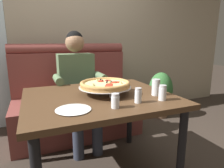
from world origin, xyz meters
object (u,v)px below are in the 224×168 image
at_px(shaker_parmesan, 115,102).
at_px(plate_near_left, 73,109).
at_px(potted_plant, 161,92).
at_px(drinking_glass, 156,88).
at_px(pizza, 105,84).
at_px(shaker_pepper_flakes, 162,94).
at_px(shaker_oregano, 138,96).
at_px(diner_main, 78,82).
at_px(dining_table, 99,105).
at_px(booth_bench, 76,102).

xyz_separation_m(shaker_parmesan, plate_near_left, (-0.26, 0.06, -0.03)).
bearing_deg(potted_plant, drinking_glass, -128.61).
relative_size(shaker_parmesan, plate_near_left, 0.43).
relative_size(pizza, plate_near_left, 1.88).
relative_size(shaker_pepper_flakes, potted_plant, 0.16).
distance_m(shaker_oregano, shaker_pepper_flakes, 0.19).
relative_size(diner_main, plate_near_left, 5.63).
bearing_deg(shaker_oregano, diner_main, 101.95).
height_order(dining_table, pizza, pizza).
bearing_deg(booth_bench, shaker_parmesan, -90.15).
xyz_separation_m(booth_bench, shaker_parmesan, (-0.00, -1.29, 0.38)).
height_order(shaker_parmesan, drinking_glass, drinking_glass).
distance_m(shaker_pepper_flakes, drinking_glass, 0.14).
xyz_separation_m(booth_bench, plate_near_left, (-0.26, -1.22, 0.35)).
height_order(diner_main, shaker_pepper_flakes, diner_main).
xyz_separation_m(dining_table, diner_main, (-0.02, 0.69, 0.06)).
bearing_deg(diner_main, booth_bench, 86.71).
bearing_deg(plate_near_left, diner_main, 75.60).
xyz_separation_m(shaker_parmesan, drinking_glass, (0.42, 0.16, 0.02)).
bearing_deg(shaker_oregano, potted_plant, 47.76).
distance_m(shaker_pepper_flakes, shaker_parmesan, 0.39).
xyz_separation_m(pizza, shaker_oregano, (0.14, -0.30, -0.04)).
distance_m(pizza, plate_near_left, 0.43).
xyz_separation_m(dining_table, shaker_parmesan, (-0.00, -0.33, 0.13)).
bearing_deg(booth_bench, pizza, -86.58).
distance_m(diner_main, drinking_glass, 0.97).
bearing_deg(diner_main, drinking_glass, -63.23).
distance_m(diner_main, shaker_parmesan, 1.02).
bearing_deg(diner_main, dining_table, -88.73).
xyz_separation_m(shaker_pepper_flakes, drinking_glass, (0.03, 0.13, 0.01)).
xyz_separation_m(shaker_oregano, shaker_parmesan, (-0.20, -0.04, -0.00)).
xyz_separation_m(booth_bench, shaker_pepper_flakes, (0.39, -1.26, 0.39)).
distance_m(shaker_oregano, potted_plant, 1.72).
bearing_deg(booth_bench, dining_table, -90.00).
distance_m(drinking_glass, potted_plant, 1.49).
bearing_deg(shaker_oregano, dining_table, 123.60).
height_order(dining_table, shaker_oregano, shaker_oregano).
distance_m(shaker_oregano, shaker_parmesan, 0.20).
height_order(diner_main, potted_plant, diner_main).
relative_size(booth_bench, drinking_glass, 11.50).
bearing_deg(shaker_oregano, pizza, 114.42).
distance_m(shaker_parmesan, potted_plant, 1.88).
relative_size(booth_bench, pizza, 3.52).
xyz_separation_m(booth_bench, pizza, (0.06, -0.95, 0.42)).
xyz_separation_m(booth_bench, shaker_oregano, (0.19, -1.25, 0.38)).
relative_size(dining_table, plate_near_left, 5.07).
bearing_deg(shaker_oregano, plate_near_left, 177.11).
relative_size(dining_table, diner_main, 0.90).
distance_m(shaker_pepper_flakes, potted_plant, 1.61).
bearing_deg(dining_table, plate_near_left, -134.44).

